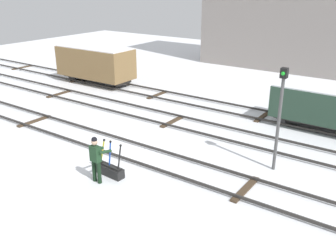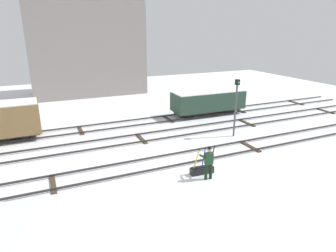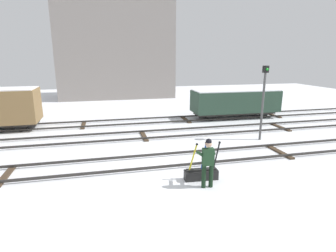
{
  "view_description": "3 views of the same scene",
  "coord_description": "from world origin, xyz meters",
  "px_view_note": "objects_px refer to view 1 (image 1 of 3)",
  "views": [
    {
      "loc": [
        10.17,
        -10.78,
        6.79
      ],
      "look_at": [
        1.53,
        1.48,
        0.95
      ],
      "focal_mm": 39.92,
      "sensor_mm": 36.0,
      "label": 1
    },
    {
      "loc": [
        -5.85,
        -13.67,
        7.1
      ],
      "look_at": [
        1.01,
        1.88,
        1.47
      ],
      "focal_mm": 31.33,
      "sensor_mm": 36.0,
      "label": 2
    },
    {
      "loc": [
        -2.06,
        -10.63,
        4.4
      ],
      "look_at": [
        1.11,
        2.82,
        0.87
      ],
      "focal_mm": 29.01,
      "sensor_mm": 36.0,
      "label": 3
    }
  ],
  "objects_px": {
    "switch_lever_frame": "(110,169)",
    "signal_post": "(280,110)",
    "freight_car_near_switch": "(95,63)",
    "rail_worker": "(96,157)"
  },
  "relations": [
    {
      "from": "switch_lever_frame",
      "to": "signal_post",
      "type": "relative_size",
      "value": 0.36
    },
    {
      "from": "signal_post",
      "to": "freight_car_near_switch",
      "type": "xyz_separation_m",
      "value": [
        -15.02,
        5.41,
        -0.96
      ]
    },
    {
      "from": "signal_post",
      "to": "switch_lever_frame",
      "type": "bearing_deg",
      "value": -140.61
    },
    {
      "from": "switch_lever_frame",
      "to": "rail_worker",
      "type": "distance_m",
      "value": 0.96
    },
    {
      "from": "freight_car_near_switch",
      "to": "signal_post",
      "type": "bearing_deg",
      "value": -20.61
    },
    {
      "from": "signal_post",
      "to": "rail_worker",
      "type": "bearing_deg",
      "value": -136.66
    },
    {
      "from": "switch_lever_frame",
      "to": "freight_car_near_switch",
      "type": "height_order",
      "value": "freight_car_near_switch"
    },
    {
      "from": "switch_lever_frame",
      "to": "signal_post",
      "type": "bearing_deg",
      "value": 42.7
    },
    {
      "from": "rail_worker",
      "to": "freight_car_near_switch",
      "type": "bearing_deg",
      "value": 138.77
    },
    {
      "from": "rail_worker",
      "to": "signal_post",
      "type": "bearing_deg",
      "value": 46.66
    }
  ]
}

